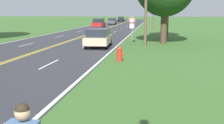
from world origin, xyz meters
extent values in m
cube|color=silver|center=(2.81, 16.50, 0.01)|extent=(0.12, 3.00, 0.00)
cube|color=silver|center=(2.81, 25.50, 0.01)|extent=(0.12, 3.00, 0.00)
cube|color=silver|center=(2.81, 34.50, 0.01)|extent=(0.12, 3.00, 0.00)
cube|color=silver|center=(2.81, 43.50, 0.01)|extent=(0.12, 3.00, 0.00)
cube|color=silver|center=(2.81, 52.50, 0.01)|extent=(0.12, 3.00, 0.00)
cube|color=silver|center=(2.81, 61.50, 0.01)|extent=(0.12, 3.00, 0.00)
cube|color=silver|center=(2.81, 70.50, 0.01)|extent=(0.12, 3.00, 0.00)
cube|color=silver|center=(2.81, 79.50, 0.01)|extent=(0.12, 3.00, 0.00)
cube|color=silver|center=(2.81, 88.50, 0.01)|extent=(0.12, 3.00, 0.00)
cube|color=silver|center=(2.81, 97.50, 0.01)|extent=(0.12, 3.00, 0.00)
cube|color=silver|center=(2.81, 106.50, 0.01)|extent=(0.12, 3.00, 0.00)
cube|color=silver|center=(-2.81, 25.50, 0.01)|extent=(0.12, 3.00, 0.00)
cube|color=silver|center=(-2.81, 34.50, 0.01)|extent=(0.12, 3.00, 0.00)
cube|color=silver|center=(-2.81, 43.50, 0.01)|extent=(0.12, 3.00, 0.00)
cube|color=silver|center=(-2.81, 52.50, 0.01)|extent=(0.12, 3.00, 0.00)
cube|color=silver|center=(-2.81, 61.50, 0.01)|extent=(0.12, 3.00, 0.00)
cube|color=silver|center=(-2.81, 70.50, 0.01)|extent=(0.12, 3.00, 0.00)
cube|color=silver|center=(-2.81, 79.50, 0.01)|extent=(0.12, 3.00, 0.00)
cube|color=silver|center=(-2.81, 88.50, 0.01)|extent=(0.12, 3.00, 0.00)
cube|color=silver|center=(-2.81, 97.50, 0.01)|extent=(0.12, 3.00, 0.00)
cube|color=silver|center=(-2.81, 106.50, 0.01)|extent=(0.12, 3.00, 0.00)
sphere|color=tan|center=(6.91, 4.98, 1.55)|extent=(0.22, 0.22, 0.22)
sphere|color=#2D2319|center=(6.91, 4.98, 1.59)|extent=(0.20, 0.20, 0.20)
cylinder|color=red|center=(6.62, 18.18, 0.33)|extent=(0.32, 0.32, 0.65)
sphere|color=red|center=(6.62, 18.18, 0.72)|extent=(0.30, 0.30, 0.30)
cylinder|color=red|center=(6.82, 18.18, 0.40)|extent=(0.08, 0.11, 0.11)
cylinder|color=red|center=(6.42, 18.18, 0.40)|extent=(0.08, 0.11, 0.11)
cylinder|color=gray|center=(6.55, 28.23, 1.22)|extent=(0.07, 0.07, 2.44)
cylinder|color=white|center=(6.55, 28.21, 2.19)|extent=(0.60, 0.02, 0.60)
torus|color=red|center=(6.55, 28.20, 2.19)|extent=(0.55, 0.07, 0.55)
cube|color=white|center=(6.55, 28.21, 1.64)|extent=(0.44, 0.02, 0.44)
cylinder|color=brown|center=(8.42, 51.81, 4.05)|extent=(0.24, 0.24, 8.10)
cylinder|color=brown|center=(10.00, 33.68, 2.18)|extent=(0.41, 0.41, 4.36)
cylinder|color=#473828|center=(9.52, 28.17, 1.69)|extent=(0.58, 0.58, 3.38)
cylinder|color=black|center=(4.90, 23.57, 0.35)|extent=(0.23, 0.70, 0.69)
cylinder|color=black|center=(3.22, 23.50, 0.35)|extent=(0.23, 0.70, 0.69)
cylinder|color=black|center=(4.78, 26.23, 0.35)|extent=(0.23, 0.70, 0.69)
cylinder|color=black|center=(3.09, 26.15, 0.35)|extent=(0.23, 0.70, 0.69)
cube|color=#C1B28E|center=(4.00, 24.86, 0.62)|extent=(2.09, 4.37, 0.62)
cube|color=#1E232D|center=(4.00, 24.86, 1.25)|extent=(1.80, 3.07, 0.63)
cylinder|color=black|center=(-2.50, 54.53, 0.35)|extent=(0.20, 0.70, 0.70)
cylinder|color=black|center=(-0.81, 54.52, 0.35)|extent=(0.20, 0.70, 0.70)
cylinder|color=black|center=(-2.51, 51.95, 0.35)|extent=(0.20, 0.70, 0.70)
cylinder|color=black|center=(-0.82, 51.94, 0.35)|extent=(0.20, 0.70, 0.70)
cube|color=#A81E1E|center=(-1.66, 53.24, 0.68)|extent=(1.90, 4.17, 0.73)
cube|color=#1E232D|center=(-1.66, 53.24, 1.41)|extent=(1.67, 2.92, 0.73)
cylinder|color=black|center=(-2.23, 70.44, 0.36)|extent=(0.21, 0.72, 0.72)
cylinder|color=black|center=(-0.73, 70.42, 0.36)|extent=(0.21, 0.72, 0.72)
cylinder|color=black|center=(-2.26, 68.03, 0.36)|extent=(0.21, 0.72, 0.72)
cylinder|color=black|center=(-0.76, 68.01, 0.36)|extent=(0.21, 0.72, 0.72)
cube|color=#47474C|center=(-1.49, 69.22, 0.66)|extent=(1.75, 3.91, 0.67)
cube|color=#1E232D|center=(-1.49, 69.22, 1.25)|extent=(1.53, 2.74, 0.52)
cylinder|color=black|center=(-2.57, 90.39, 0.35)|extent=(0.23, 0.72, 0.71)
cylinder|color=black|center=(-0.90, 90.45, 0.35)|extent=(0.23, 0.72, 0.71)
cylinder|color=black|center=(-2.47, 87.83, 0.35)|extent=(0.23, 0.72, 0.71)
cylinder|color=black|center=(-0.80, 87.89, 0.35)|extent=(0.23, 0.72, 0.71)
cube|color=black|center=(-1.69, 89.14, 0.60)|extent=(2.03, 4.21, 0.56)
cube|color=#1E232D|center=(-1.69, 89.14, 1.22)|extent=(1.75, 2.96, 0.70)
camera|label=1|loc=(8.68, 1.53, 2.92)|focal=45.00mm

